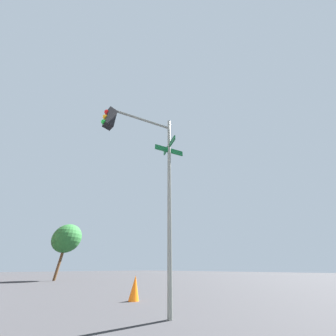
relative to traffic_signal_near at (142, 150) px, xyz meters
name	(u,v)px	position (x,y,z in m)	size (l,w,h in m)	color
traffic_signal_near	(142,150)	(0.00, 0.00, 0.00)	(1.45, 2.82, 6.17)	slate
street_tree	(67,238)	(15.41, -2.65, -0.92)	(2.58, 2.58, 4.73)	#4C331E
traffic_cone	(135,288)	(2.10, -1.70, -3.98)	(0.36, 0.36, 0.72)	orange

